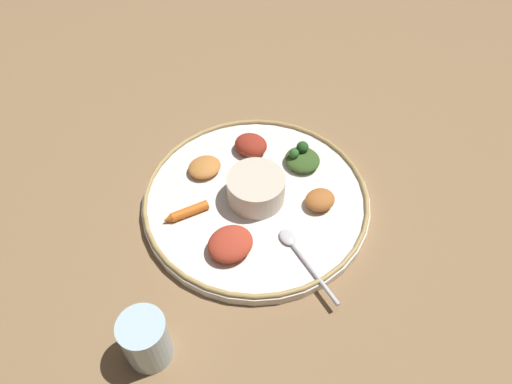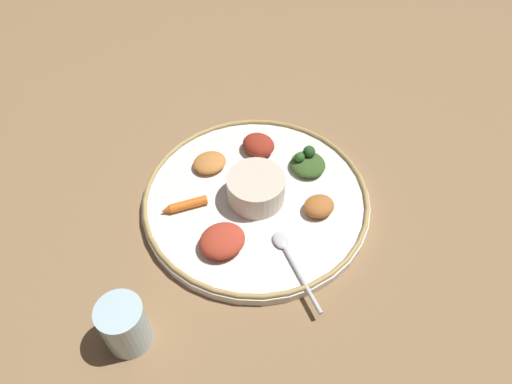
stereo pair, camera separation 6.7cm
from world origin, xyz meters
TOP-DOWN VIEW (x-y plane):
  - ground_plane at (0.00, 0.00)m, footprint 2.40×2.40m
  - platter at (0.00, 0.00)m, footprint 0.40×0.40m
  - platter_rim at (0.00, 0.00)m, footprint 0.39×0.39m
  - center_bowl at (0.00, 0.00)m, footprint 0.10×0.10m
  - spoon at (0.09, -0.10)m, footprint 0.12×0.12m
  - greens_pile at (0.07, 0.10)m, footprint 0.09×0.09m
  - carrot_near_spoon at (-0.11, -0.06)m, footprint 0.07×0.06m
  - mound_squash at (-0.10, 0.04)m, footprint 0.08×0.08m
  - mound_chickpea at (0.11, 0.01)m, footprint 0.07×0.07m
  - mound_berbere_red at (-0.02, -0.11)m, footprint 0.10×0.10m
  - mound_beet at (-0.03, 0.11)m, footprint 0.07×0.07m
  - drinking_glass at (-0.09, -0.29)m, footprint 0.07×0.07m

SIDE VIEW (x-z plane):
  - ground_plane at x=0.00m, z-range 0.00..0.00m
  - platter at x=0.00m, z-range 0.00..0.02m
  - platter_rim at x=0.00m, z-range 0.02..0.02m
  - spoon at x=0.09m, z-range 0.02..0.03m
  - carrot_near_spoon at x=-0.11m, z-range 0.02..0.03m
  - mound_squash at x=-0.10m, z-range 0.02..0.04m
  - mound_chickpea at x=0.11m, z-range 0.02..0.04m
  - greens_pile at x=0.07m, z-range 0.01..0.05m
  - mound_berbere_red at x=-0.02m, z-range 0.02..0.05m
  - mound_beet at x=-0.03m, z-range 0.02..0.05m
  - drinking_glass at x=-0.09m, z-range -0.01..0.08m
  - center_bowl at x=0.00m, z-range 0.02..0.07m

